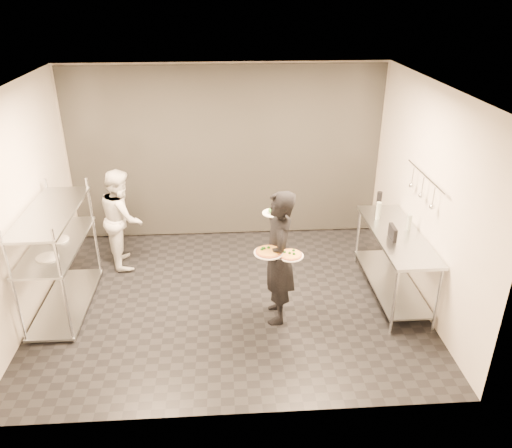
{
  "coord_description": "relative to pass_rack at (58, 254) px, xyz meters",
  "views": [
    {
      "loc": [
        -0.04,
        -5.62,
        3.84
      ],
      "look_at": [
        0.34,
        0.02,
        1.1
      ],
      "focal_mm": 35.0,
      "sensor_mm": 36.0,
      "label": 1
    }
  ],
  "objects": [
    {
      "name": "bottle_clear",
      "position": [
        4.5,
        0.1,
        0.26
      ],
      "size": [
        0.06,
        0.06,
        0.21
      ],
      "primitive_type": "cylinder",
      "color": "#909C8F",
      "rests_on": "prep_counter"
    },
    {
      "name": "waiter",
      "position": [
        2.73,
        -0.43,
        0.09
      ],
      "size": [
        0.44,
        0.64,
        1.71
      ],
      "primitive_type": "imported",
      "rotation": [
        0.0,
        0.0,
        -1.61
      ],
      "color": "black",
      "rests_on": "ground"
    },
    {
      "name": "salad_plate",
      "position": [
        2.69,
        -0.17,
        0.58
      ],
      "size": [
        0.27,
        0.27,
        0.07
      ],
      "color": "white",
      "rests_on": "waiter"
    },
    {
      "name": "utensil_rail",
      "position": [
        4.58,
        0.0,
        0.78
      ],
      "size": [
        0.07,
        1.2,
        0.31
      ],
      "color": "silver",
      "rests_on": "room_shell"
    },
    {
      "name": "pass_rack",
      "position": [
        0.0,
        0.0,
        0.0
      ],
      "size": [
        0.6,
        1.6,
        1.5
      ],
      "color": "silver",
      "rests_on": "ground"
    },
    {
      "name": "room_shell",
      "position": [
        2.15,
        1.18,
        0.63
      ],
      "size": [
        5.0,
        4.0,
        2.8
      ],
      "color": "black",
      "rests_on": "ground"
    },
    {
      "name": "pizza_plate_near",
      "position": [
        2.6,
        -0.64,
        0.3
      ],
      "size": [
        0.34,
        0.34,
        0.05
      ],
      "color": "white",
      "rests_on": "waiter"
    },
    {
      "name": "prep_counter",
      "position": [
        4.33,
        0.0,
        -0.14
      ],
      "size": [
        0.6,
        1.8,
        0.92
      ],
      "color": "silver",
      "rests_on": "ground"
    },
    {
      "name": "bottle_green",
      "position": [
        4.19,
        0.45,
        0.27
      ],
      "size": [
        0.07,
        0.07,
        0.25
      ],
      "primitive_type": "cylinder",
      "color": "#909C8F",
      "rests_on": "prep_counter"
    },
    {
      "name": "bottle_dark",
      "position": [
        4.31,
        0.8,
        0.28
      ],
      "size": [
        0.07,
        0.07,
        0.25
      ],
      "primitive_type": "cylinder",
      "color": "black",
      "rests_on": "prep_counter"
    },
    {
      "name": "chef",
      "position": [
        0.6,
        1.1,
        -0.03
      ],
      "size": [
        0.71,
        0.83,
        1.48
      ],
      "primitive_type": "imported",
      "rotation": [
        0.0,
        0.0,
        1.8
      ],
      "color": "white",
      "rests_on": "ground"
    },
    {
      "name": "pos_monitor",
      "position": [
        4.21,
        -0.14,
        0.24
      ],
      "size": [
        0.06,
        0.24,
        0.17
      ],
      "primitive_type": "cube",
      "rotation": [
        0.0,
        0.0,
        -0.03
      ],
      "color": "black",
      "rests_on": "prep_counter"
    },
    {
      "name": "pizza_plate_far",
      "position": [
        2.84,
        -0.69,
        0.27
      ],
      "size": [
        0.3,
        0.3,
        0.05
      ],
      "color": "white",
      "rests_on": "waiter"
    }
  ]
}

